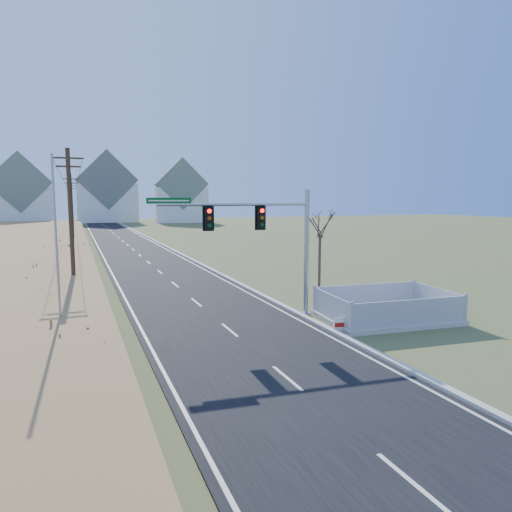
{
  "coord_description": "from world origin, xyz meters",
  "views": [
    {
      "loc": [
        -6.31,
        -15.06,
        5.93
      ],
      "look_at": [
        1.23,
        3.85,
        3.4
      ],
      "focal_mm": 32.0,
      "sensor_mm": 36.0,
      "label": 1
    }
  ],
  "objects_px": {
    "traffic_signal_mast": "(272,239)",
    "open_sign": "(339,325)",
    "flagpole": "(58,273)",
    "fence_enclosure": "(386,314)",
    "bare_tree": "(320,222)"
  },
  "relations": [
    {
      "from": "traffic_signal_mast",
      "to": "fence_enclosure",
      "type": "relative_size",
      "value": 1.21
    },
    {
      "from": "traffic_signal_mast",
      "to": "bare_tree",
      "type": "xyz_separation_m",
      "value": [
        5.21,
        4.42,
        0.54
      ]
    },
    {
      "from": "flagpole",
      "to": "fence_enclosure",
      "type": "bearing_deg",
      "value": -4.55
    },
    {
      "from": "fence_enclosure",
      "to": "traffic_signal_mast",
      "type": "bearing_deg",
      "value": 161.47
    },
    {
      "from": "open_sign",
      "to": "flagpole",
      "type": "xyz_separation_m",
      "value": [
        -11.5,
        2.26,
        2.7
      ]
    },
    {
      "from": "flagpole",
      "to": "traffic_signal_mast",
      "type": "bearing_deg",
      "value": 6.5
    },
    {
      "from": "traffic_signal_mast",
      "to": "open_sign",
      "type": "bearing_deg",
      "value": -56.08
    },
    {
      "from": "open_sign",
      "to": "bare_tree",
      "type": "xyz_separation_m",
      "value": [
        3.39,
        7.78,
        4.2
      ]
    },
    {
      "from": "open_sign",
      "to": "bare_tree",
      "type": "distance_m",
      "value": 9.47
    },
    {
      "from": "traffic_signal_mast",
      "to": "open_sign",
      "type": "height_order",
      "value": "traffic_signal_mast"
    },
    {
      "from": "traffic_signal_mast",
      "to": "open_sign",
      "type": "distance_m",
      "value": 5.29
    },
    {
      "from": "fence_enclosure",
      "to": "bare_tree",
      "type": "distance_m",
      "value": 7.95
    },
    {
      "from": "open_sign",
      "to": "flagpole",
      "type": "distance_m",
      "value": 12.03
    },
    {
      "from": "bare_tree",
      "to": "traffic_signal_mast",
      "type": "bearing_deg",
      "value": -139.67
    },
    {
      "from": "traffic_signal_mast",
      "to": "flagpole",
      "type": "distance_m",
      "value": 9.79
    }
  ]
}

